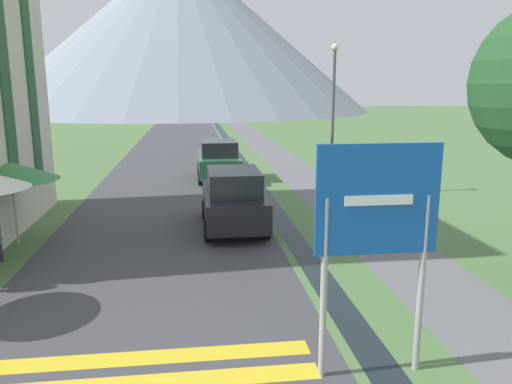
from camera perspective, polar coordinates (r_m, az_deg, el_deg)
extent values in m
plane|color=#517542|center=(23.06, -3.25, 1.44)|extent=(160.00, 160.00, 0.00)
cube|color=#424247|center=(32.90, -8.88, 4.51)|extent=(6.40, 60.00, 0.01)
cube|color=slate|center=(33.30, 1.71, 4.74)|extent=(2.20, 60.00, 0.01)
cube|color=black|center=(33.01, -2.42, 4.67)|extent=(0.60, 60.00, 0.00)
cube|color=yellow|center=(7.94, -13.60, -20.53)|extent=(5.44, 0.44, 0.01)
cube|color=yellow|center=(8.53, -13.09, -18.01)|extent=(5.44, 0.44, 0.01)
cone|color=gray|center=(89.98, -8.65, 17.82)|extent=(63.77, 63.77, 26.96)
cube|color=#285633|center=(15.51, -27.20, 16.19)|extent=(0.06, 0.70, 8.55)
cube|color=#285633|center=(17.66, -24.69, 15.75)|extent=(0.06, 0.70, 8.55)
cylinder|color=#9E9EA3|center=(7.36, 7.75, -11.03)|extent=(0.10, 0.10, 2.73)
cylinder|color=#9E9EA3|center=(7.86, 18.35, -10.04)|extent=(0.10, 0.10, 2.73)
cube|color=#1451AD|center=(7.17, 13.79, -0.87)|extent=(1.79, 0.05, 1.58)
cube|color=white|center=(7.14, 13.87, -0.92)|extent=(0.99, 0.02, 0.14)
cube|color=black|center=(15.05, -2.58, -1.48)|extent=(1.75, 3.92, 0.84)
cube|color=#23282D|center=(14.70, -2.55, 1.23)|extent=(1.49, 2.16, 0.68)
cylinder|color=black|center=(16.29, -5.86, -2.00)|extent=(0.18, 0.60, 0.60)
cylinder|color=black|center=(16.41, -0.01, -1.83)|extent=(0.18, 0.60, 0.60)
cylinder|color=black|center=(13.94, -5.58, -4.41)|extent=(0.18, 0.60, 0.60)
cylinder|color=black|center=(14.08, 1.25, -4.19)|extent=(0.18, 0.60, 0.60)
cube|color=#28663D|center=(23.04, -4.27, 3.24)|extent=(1.84, 4.20, 0.84)
cube|color=#23282D|center=(22.73, -4.27, 5.05)|extent=(1.57, 2.31, 0.68)
cylinder|color=black|center=(24.37, -6.50, 2.67)|extent=(0.18, 0.60, 0.60)
cylinder|color=black|center=(24.45, -2.36, 2.77)|extent=(0.18, 0.60, 0.60)
cylinder|color=black|center=(21.80, -6.38, 1.57)|extent=(0.18, 0.60, 0.60)
cylinder|color=black|center=(21.90, -1.76, 1.69)|extent=(0.18, 0.60, 0.60)
cylinder|color=black|center=(14.21, -27.05, -5.71)|extent=(0.03, 0.03, 0.45)
cylinder|color=#B7B2A8|center=(14.96, -25.87, -1.46)|extent=(0.06, 0.06, 2.11)
cone|color=#338442|center=(14.78, -26.21, 2.14)|extent=(2.45, 2.45, 0.48)
cylinder|color=#282833|center=(13.83, -27.23, -6.17)|extent=(0.14, 0.14, 0.46)
cylinder|color=#515156|center=(19.42, 8.74, 7.53)|extent=(0.12, 0.12, 5.51)
sphere|color=silver|center=(19.41, 9.02, 16.02)|extent=(0.28, 0.28, 0.28)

